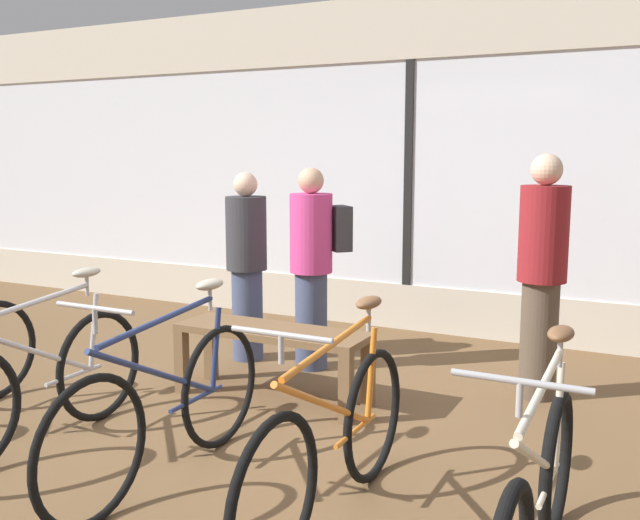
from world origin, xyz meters
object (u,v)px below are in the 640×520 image
object	(u,v)px
bicycle_right	(332,442)
display_bench	(272,342)
customer_mid_floor	(246,260)
bicycle_center	(166,407)
customer_near_rack	(313,262)
bicycle_far_right	(537,503)
customer_by_window	(542,272)
bicycle_left	(40,381)

from	to	relation	value
bicycle_right	display_bench	xyz separation A→B (m)	(-1.12, 1.33, 0.02)
customer_mid_floor	bicycle_right	bearing A→B (deg)	-49.03
display_bench	customer_mid_floor	world-z (taller)	customer_mid_floor
bicycle_center	display_bench	size ratio (longest dim) A/B	1.26
display_bench	bicycle_center	bearing A→B (deg)	-83.97
display_bench	customer_near_rack	xyz separation A→B (m)	(-0.08, 0.79, 0.45)
bicycle_right	customer_near_rack	size ratio (longest dim) A/B	1.07
bicycle_far_right	display_bench	distance (m)	2.53
bicycle_center	customer_by_window	bearing A→B (deg)	55.65
display_bench	bicycle_far_right	bearing A→B (deg)	-34.76
bicycle_far_right	bicycle_left	bearing A→B (deg)	177.64
bicycle_center	bicycle_left	bearing A→B (deg)	179.26
bicycle_left	customer_by_window	distance (m)	3.36
bicycle_right	customer_near_rack	distance (m)	2.49
bicycle_right	bicycle_far_right	size ratio (longest dim) A/B	1.04
bicycle_left	customer_by_window	xyz separation A→B (m)	(2.47, 2.22, 0.51)
display_bench	customer_near_rack	bearing A→B (deg)	96.08
customer_near_rack	customer_by_window	bearing A→B (deg)	3.31
display_bench	customer_by_window	bearing A→B (deg)	28.24
bicycle_left	bicycle_right	bearing A→B (deg)	-0.12
customer_mid_floor	bicycle_far_right	bearing A→B (deg)	-38.56
bicycle_left	customer_mid_floor	xyz separation A→B (m)	(0.09, 2.11, 0.45)
customer_by_window	customer_mid_floor	bearing A→B (deg)	-177.25
bicycle_left	bicycle_far_right	xyz separation A→B (m)	(2.89, -0.12, -0.03)
bicycle_right	display_bench	size ratio (longest dim) A/B	1.24
bicycle_left	customer_mid_floor	size ratio (longest dim) A/B	1.09
bicycle_center	display_bench	distance (m)	1.35
bicycle_left	customer_by_window	bearing A→B (deg)	41.94
display_bench	customer_near_rack	distance (m)	0.92
bicycle_center	customer_near_rack	world-z (taller)	customer_near_rack
customer_near_rack	customer_by_window	xyz separation A→B (m)	(1.75, 0.10, 0.04)
bicycle_right	bicycle_center	bearing A→B (deg)	-179.53
bicycle_center	bicycle_right	world-z (taller)	bicycle_center
display_bench	customer_mid_floor	xyz separation A→B (m)	(-0.71, 0.78, 0.43)
bicycle_center	bicycle_far_right	world-z (taller)	bicycle_center
bicycle_right	customer_by_window	xyz separation A→B (m)	(0.55, 2.23, 0.52)
bicycle_center	customer_by_window	size ratio (longest dim) A/B	1.02
customer_mid_floor	display_bench	bearing A→B (deg)	-47.71
bicycle_right	customer_near_rack	world-z (taller)	customer_near_rack
bicycle_center	customer_mid_floor	bearing A→B (deg)	111.91
bicycle_left	customer_near_rack	size ratio (longest dim) A/B	1.06
bicycle_right	customer_near_rack	xyz separation A→B (m)	(-1.21, 2.12, 0.48)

